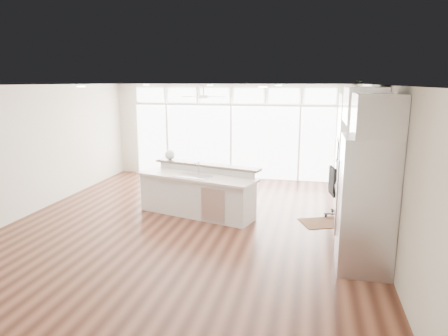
# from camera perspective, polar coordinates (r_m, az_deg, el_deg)

# --- Properties ---
(floor) EXTENTS (7.00, 8.00, 0.02)m
(floor) POSITION_cam_1_polar(r_m,az_deg,el_deg) (8.12, -4.65, -7.75)
(floor) COLOR #3F1E13
(floor) RESTS_ON ground
(ceiling) EXTENTS (7.00, 8.00, 0.02)m
(ceiling) POSITION_cam_1_polar(r_m,az_deg,el_deg) (7.64, -5.01, 11.74)
(ceiling) COLOR white
(ceiling) RESTS_ON wall_back
(wall_back) EXTENTS (7.00, 0.04, 2.70)m
(wall_back) POSITION_cam_1_polar(r_m,az_deg,el_deg) (11.60, 1.10, 5.25)
(wall_back) COLOR beige
(wall_back) RESTS_ON floor
(wall_front) EXTENTS (7.00, 0.04, 2.70)m
(wall_front) POSITION_cam_1_polar(r_m,az_deg,el_deg) (4.25, -21.30, -8.02)
(wall_front) COLOR beige
(wall_front) RESTS_ON floor
(wall_left) EXTENTS (0.04, 8.00, 2.70)m
(wall_left) POSITION_cam_1_polar(r_m,az_deg,el_deg) (9.41, -25.63, 2.41)
(wall_left) COLOR beige
(wall_left) RESTS_ON floor
(wall_right) EXTENTS (0.04, 8.00, 2.70)m
(wall_right) POSITION_cam_1_polar(r_m,az_deg,el_deg) (7.51, 21.58, 0.55)
(wall_right) COLOR beige
(wall_right) RESTS_ON floor
(glass_wall) EXTENTS (5.80, 0.06, 2.08)m
(glass_wall) POSITION_cam_1_polar(r_m,az_deg,el_deg) (11.58, 1.04, 3.74)
(glass_wall) COLOR white
(glass_wall) RESTS_ON wall_back
(transom_row) EXTENTS (5.90, 0.06, 0.40)m
(transom_row) POSITION_cam_1_polar(r_m,az_deg,el_deg) (11.46, 1.06, 10.33)
(transom_row) COLOR white
(transom_row) RESTS_ON wall_back
(desk_window) EXTENTS (0.04, 0.85, 0.85)m
(desk_window) POSITION_cam_1_polar(r_m,az_deg,el_deg) (7.76, 21.08, 2.44)
(desk_window) COLOR silver
(desk_window) RESTS_ON wall_right
(ceiling_fan) EXTENTS (1.16, 1.16, 0.32)m
(ceiling_fan) POSITION_cam_1_polar(r_m,az_deg,el_deg) (10.47, -2.94, 10.68)
(ceiling_fan) COLOR silver
(ceiling_fan) RESTS_ON ceiling
(recessed_lights) EXTENTS (3.40, 3.00, 0.02)m
(recessed_lights) POSITION_cam_1_polar(r_m,az_deg,el_deg) (7.83, -4.56, 11.61)
(recessed_lights) COLOR #F3E5CF
(recessed_lights) RESTS_ON ceiling
(oven_cabinet) EXTENTS (0.64, 1.20, 2.50)m
(oven_cabinet) POSITION_cam_1_polar(r_m,az_deg,el_deg) (9.25, 17.87, 2.24)
(oven_cabinet) COLOR silver
(oven_cabinet) RESTS_ON floor
(desk_nook) EXTENTS (0.72, 1.30, 0.76)m
(desk_nook) POSITION_cam_1_polar(r_m,az_deg,el_deg) (7.99, 18.08, -5.73)
(desk_nook) COLOR silver
(desk_nook) RESTS_ON floor
(upper_cabinets) EXTENTS (0.64, 1.30, 0.64)m
(upper_cabinets) POSITION_cam_1_polar(r_m,az_deg,el_deg) (7.64, 19.37, 8.48)
(upper_cabinets) COLOR silver
(upper_cabinets) RESTS_ON wall_right
(refrigerator) EXTENTS (0.76, 0.90, 2.00)m
(refrigerator) POSITION_cam_1_polar(r_m,az_deg,el_deg) (6.24, 19.62, -4.88)
(refrigerator) COLOR silver
(refrigerator) RESTS_ON floor
(fridge_cabinet) EXTENTS (0.64, 0.90, 0.60)m
(fridge_cabinet) POSITION_cam_1_polar(r_m,az_deg,el_deg) (6.01, 21.08, 7.04)
(fridge_cabinet) COLOR silver
(fridge_cabinet) RESTS_ON wall_right
(framed_photos) EXTENTS (0.06, 0.22, 0.80)m
(framed_photos) POSITION_cam_1_polar(r_m,az_deg,el_deg) (8.39, 20.41, 2.14)
(framed_photos) COLOR black
(framed_photos) RESTS_ON wall_right
(kitchen_island) EXTENTS (2.76, 1.65, 1.03)m
(kitchen_island) POSITION_cam_1_polar(r_m,az_deg,el_deg) (8.39, -3.96, -3.31)
(kitchen_island) COLOR silver
(kitchen_island) RESTS_ON floor
(rug) EXTENTS (1.05, 0.92, 0.01)m
(rug) POSITION_cam_1_polar(r_m,az_deg,el_deg) (8.28, 14.04, -7.58)
(rug) COLOR #381F12
(rug) RESTS_ON floor
(office_chair) EXTENTS (0.64, 0.60, 1.05)m
(office_chair) POSITION_cam_1_polar(r_m,az_deg,el_deg) (8.55, 16.46, -3.42)
(office_chair) COLOR black
(office_chair) RESTS_ON floor
(fishbowl) EXTENTS (0.29, 0.29, 0.23)m
(fishbowl) POSITION_cam_1_polar(r_m,az_deg,el_deg) (9.10, -7.73, 1.89)
(fishbowl) COLOR white
(fishbowl) RESTS_ON kitchen_island
(monitor) EXTENTS (0.14, 0.52, 0.43)m
(monitor) POSITION_cam_1_polar(r_m,az_deg,el_deg) (7.82, 17.79, -1.56)
(monitor) COLOR black
(monitor) RESTS_ON desk_nook
(keyboard) EXTENTS (0.15, 0.36, 0.02)m
(keyboard) POSITION_cam_1_polar(r_m,az_deg,el_deg) (7.86, 16.46, -2.96)
(keyboard) COLOR white
(keyboard) RESTS_ON desk_nook
(potted_plant) EXTENTS (0.26, 0.29, 0.22)m
(potted_plant) POSITION_cam_1_polar(r_m,az_deg,el_deg) (9.12, 18.43, 10.69)
(potted_plant) COLOR #386129
(potted_plant) RESTS_ON oven_cabinet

